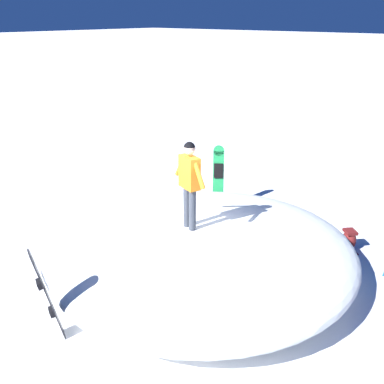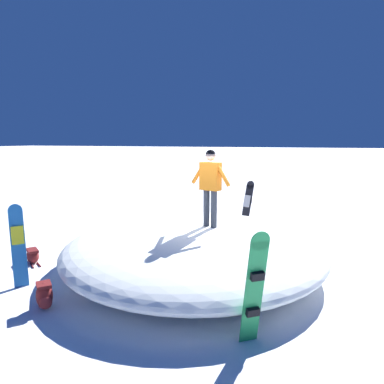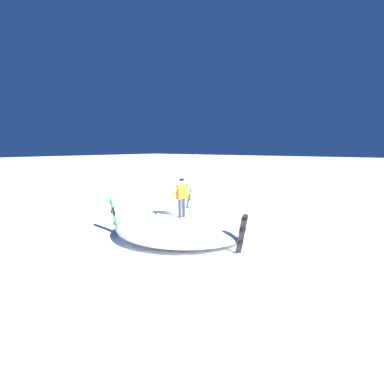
% 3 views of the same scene
% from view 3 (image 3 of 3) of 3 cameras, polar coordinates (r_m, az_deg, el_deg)
% --- Properties ---
extents(ground, '(240.00, 240.00, 0.00)m').
position_cam_3_polar(ground, '(12.60, -1.80, -9.19)').
color(ground, white).
extents(snow_mound, '(7.39, 7.70, 0.92)m').
position_cam_3_polar(snow_mound, '(12.74, -1.59, -6.82)').
color(snow_mound, white).
rests_on(snow_mound, ground).
extents(snowboarder_standing, '(1.01, 0.41, 1.72)m').
position_cam_3_polar(snowboarder_standing, '(12.07, -2.11, -0.44)').
color(snowboarder_standing, '#333842').
rests_on(snowboarder_standing, snow_mound).
extents(snowboard_primary_upright, '(0.42, 0.47, 1.62)m').
position_cam_3_polar(snowboard_primary_upright, '(10.47, 10.22, -8.38)').
color(snowboard_primary_upright, black).
rests_on(snowboard_primary_upright, ground).
extents(snowboard_secondary_upright, '(0.42, 0.42, 1.70)m').
position_cam_3_polar(snowboard_secondary_upright, '(13.31, -15.79, -4.61)').
color(snowboard_secondary_upright, '#1E8C47').
rests_on(snowboard_secondary_upright, ground).
extents(snowboard_tertiary_upright, '(0.46, 0.44, 1.60)m').
position_cam_3_polar(snowboard_tertiary_upright, '(16.17, -0.77, -2.04)').
color(snowboard_tertiary_upright, '#2672BF').
rests_on(snowboard_tertiary_upright, ground).
extents(backpack_near, '(0.52, 0.50, 0.46)m').
position_cam_3_polar(backpack_near, '(15.83, -5.50, -4.52)').
color(backpack_near, maroon).
rests_on(backpack_near, ground).
extents(backpack_far, '(0.67, 0.55, 0.33)m').
position_cam_3_polar(backpack_far, '(16.26, 3.57, -4.37)').
color(backpack_far, maroon).
rests_on(backpack_far, ground).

